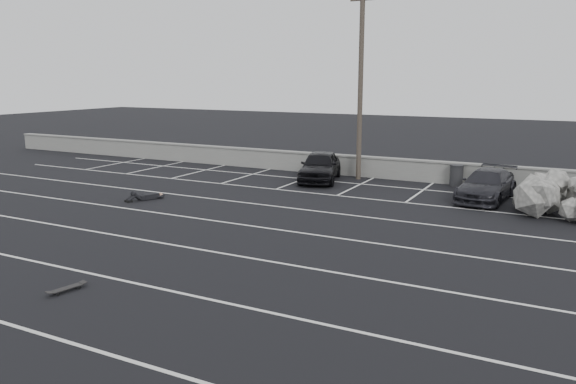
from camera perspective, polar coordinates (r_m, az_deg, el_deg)
The scene contains 9 objects.
ground at distance 17.08m, azimuth -9.93°, elevation -5.61°, with size 120.00×120.00×0.00m, color black.
seawall at distance 29.05m, azimuth 6.96°, elevation 2.70°, with size 50.00×0.45×1.06m.
stall_lines at distance 20.66m, azimuth -2.71°, elevation -2.42°, with size 36.00×20.05×0.01m.
car_left at distance 27.52m, azimuth 3.28°, elevation 2.66°, with size 1.73×4.30×1.47m, color black.
car_right at distance 24.58m, azimuth 19.53°, elevation 0.67°, with size 1.76×4.33×1.26m, color black.
utility_pole at distance 27.82m, azimuth 7.38°, elevation 10.77°, with size 1.22×0.24×9.17m.
trash_bin at distance 27.29m, azimuth 16.74°, elevation 1.64°, with size 0.71×0.71×1.01m.
person at distance 24.13m, azimuth -13.78°, elevation -0.19°, with size 1.57×2.27×0.42m, color black, non-canonical shape.
skateboard at distance 14.52m, azimuth -21.57°, elevation -9.10°, with size 0.37×0.83×0.10m.
Camera 1 is at (10.00, -12.91, 5.01)m, focal length 35.00 mm.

